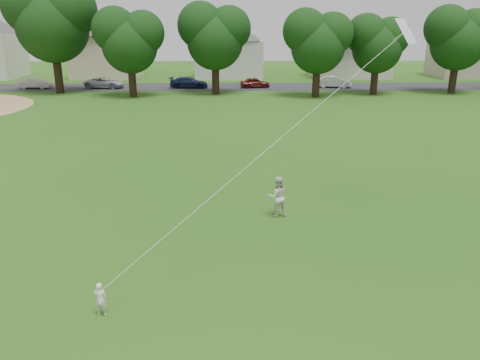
{
  "coord_description": "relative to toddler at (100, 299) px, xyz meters",
  "views": [
    {
      "loc": [
        0.15,
        -11.49,
        6.84
      ],
      "look_at": [
        0.43,
        2.0,
        2.3
      ],
      "focal_mm": 35.0,
      "sensor_mm": 36.0,
      "label": 1
    }
  ],
  "objects": [
    {
      "name": "parked_cars",
      "position": [
        -5.24,
        42.55,
        0.15
      ],
      "size": [
        45.77,
        2.36,
        1.27
      ],
      "color": "black",
      "rests_on": "ground"
    },
    {
      "name": "ground",
      "position": [
        3.06,
        1.55,
        -0.45
      ],
      "size": [
        160.0,
        160.0,
        0.0
      ],
      "primitive_type": "plane",
      "color": "#215012",
      "rests_on": "ground"
    },
    {
      "name": "house_row",
      "position": [
        3.02,
        53.55,
        4.31
      ],
      "size": [
        76.84,
        14.07,
        9.97
      ],
      "color": "white",
      "rests_on": "ground"
    },
    {
      "name": "toddler",
      "position": [
        0.0,
        0.0,
        0.0
      ],
      "size": [
        0.33,
        0.23,
        0.9
      ],
      "primitive_type": "imported",
      "rotation": [
        0.0,
        0.0,
        3.1
      ],
      "color": "white",
      "rests_on": "ground"
    },
    {
      "name": "kite",
      "position": [
        4.62,
        3.33,
        3.17
      ],
      "size": [
        5.17,
        3.9,
        12.84
      ],
      "color": "white",
      "rests_on": "ground"
    },
    {
      "name": "older_boy",
      "position": [
        4.92,
        6.16,
        0.32
      ],
      "size": [
        0.84,
        0.71,
        1.53
      ],
      "primitive_type": "imported",
      "rotation": [
        0.0,
        0.0,
        3.34
      ],
      "color": "silver",
      "rests_on": "ground"
    },
    {
      "name": "tree_row",
      "position": [
        7.35,
        37.42,
        5.91
      ],
      "size": [
        82.73,
        9.94,
        11.62
      ],
      "color": "black",
      "rests_on": "ground"
    },
    {
      "name": "street",
      "position": [
        3.06,
        43.55,
        -0.44
      ],
      "size": [
        90.0,
        7.0,
        0.01
      ],
      "primitive_type": "cube",
      "color": "#2D2D30",
      "rests_on": "ground"
    }
  ]
}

